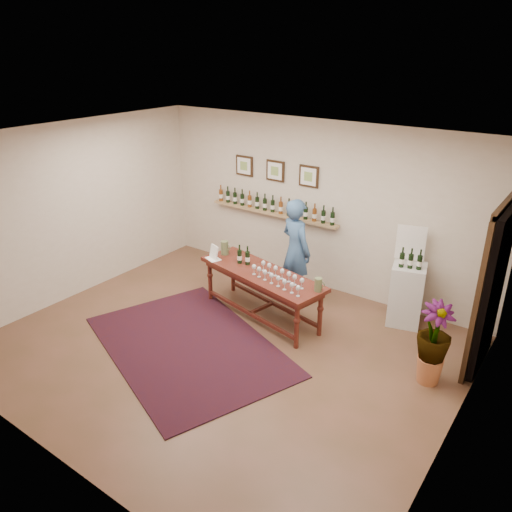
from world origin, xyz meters
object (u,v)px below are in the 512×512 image
Objects in this scene: potted_plant at (433,344)px; person at (296,251)px; tasting_table at (262,279)px; display_pedestal at (406,295)px.

person is at bearing 160.15° from potted_plant.
person reaches higher than tasting_table.
display_pedestal is (1.84, 1.09, -0.17)m from tasting_table.
potted_plant is at bearing 9.45° from tasting_table.
person reaches higher than display_pedestal.
display_pedestal reaches higher than tasting_table.
potted_plant is 2.66m from person.
person reaches higher than potted_plant.
tasting_table is at bearing -149.37° from display_pedestal.
potted_plant is (0.76, -1.20, 0.08)m from display_pedestal.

